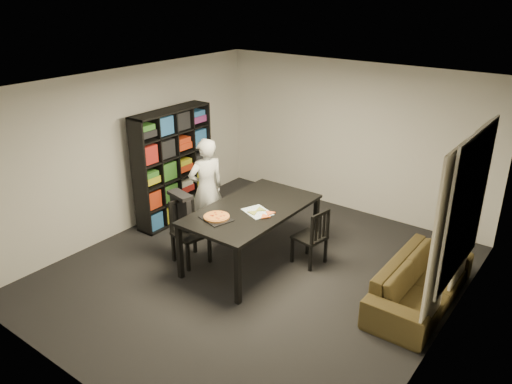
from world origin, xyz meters
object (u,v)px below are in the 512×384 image
Objects in this scene: dining_table at (252,213)px; baking_tray at (216,219)px; chair_right at (314,234)px; sofa at (421,283)px; bookshelf at (174,166)px; chair_left at (187,226)px; pepperoni_pizza at (217,217)px; person at (206,189)px.

dining_table is 0.60m from baking_tray.
dining_table is at bearing -51.83° from chair_right.
baking_tray is 0.21× the size of sofa.
chair_left is at bearing -38.22° from bookshelf.
bookshelf is at bearing 151.79° from baking_tray.
bookshelf is at bearing 91.08° from sofa.
chair_left is (-0.77, -0.53, -0.23)m from dining_table.
chair_right is at bearing 46.00° from pepperoni_pizza.
baking_tray is at bearing 70.02° from person.
chair_left reaches higher than dining_table.
bookshelf reaches higher than chair_right.
dining_table is 2.15× the size of chair_left.
person is (-1.82, -0.23, 0.32)m from chair_right.
bookshelf is 2.22× the size of chair_right.
dining_table is at bearing 72.38° from pepperoni_pizza.
bookshelf reaches higher than dining_table.
bookshelf is 1.96m from pepperoni_pizza.
baking_tray is at bearing -81.47° from chair_left.
baking_tray is at bearing -106.37° from dining_table.
chair_right is at bearing -46.01° from chair_left.
pepperoni_pizza is (-0.17, -0.55, 0.10)m from dining_table.
pepperoni_pizza reaches higher than dining_table.
person is (0.87, -0.16, -0.14)m from bookshelf.
person is at bearing -10.26° from bookshelf.
chair_right is 1.42m from pepperoni_pizza.
chair_left is at bearing -145.21° from dining_table.
baking_tray is (0.60, -0.04, 0.31)m from chair_left.
pepperoni_pizza reaches higher than sofa.
chair_left is 0.68m from baking_tray.
pepperoni_pizza reaches higher than baking_tray.
person is 1.15m from pepperoni_pizza.
chair_right is at bearing 90.42° from sofa.
person is at bearing 94.02° from sofa.
person is 4.62× the size of pepperoni_pizza.
chair_right is (2.68, 0.07, -0.46)m from bookshelf.
person is at bearing -74.00° from chair_right.
chair_left is 0.48× the size of sofa.
pepperoni_pizza is at bearing -107.62° from dining_table.
person reaches higher than dining_table.
chair_right is 1.57m from sofa.
dining_table is at bearing 73.63° from baking_tray.
bookshelf reaches higher than baking_tray.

